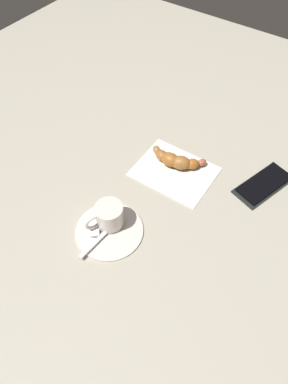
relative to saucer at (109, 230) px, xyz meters
name	(u,v)px	position (x,y,z in m)	size (l,w,h in m)	color
ground_plane	(145,203)	(-0.11, 0.02, 0.00)	(1.80, 1.80, 0.00)	#ABA592
saucer	(109,230)	(0.00, 0.00, 0.00)	(0.15, 0.15, 0.01)	silver
espresso_cup	(109,215)	(-0.01, -0.01, 0.03)	(0.09, 0.06, 0.05)	silver
teaspoon	(106,231)	(0.01, 0.00, 0.01)	(0.12, 0.02, 0.01)	silver
sugar_packet	(95,225)	(0.01, -0.03, 0.01)	(0.06, 0.02, 0.01)	white
napkin	(174,171)	(-0.23, 0.03, 0.00)	(0.15, 0.19, 0.00)	silver
croissant	(176,160)	(-0.25, 0.02, 0.01)	(0.08, 0.15, 0.03)	olive
cell_phone	(264,184)	(-0.32, 0.23, 0.00)	(0.17, 0.11, 0.01)	black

